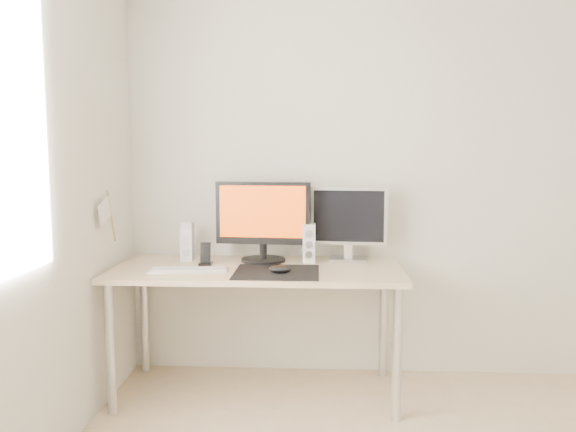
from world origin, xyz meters
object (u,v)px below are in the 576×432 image
object	(u,v)px
speaker_left	(187,241)
main_monitor	(263,218)
desk	(257,281)
mouse	(280,269)
speaker_right	(309,243)
second_monitor	(349,220)
phone_dock	(206,258)
keyboard	(189,270)

from	to	relation	value
speaker_left	main_monitor	bearing A→B (deg)	-1.94
desk	main_monitor	bearing A→B (deg)	84.00
desk	mouse	bearing A→B (deg)	-49.52
mouse	desk	xyz separation A→B (m)	(-0.14, 0.16, -0.10)
desk	speaker_right	world-z (taller)	speaker_right
second_monitor	main_monitor	bearing A→B (deg)	-172.52
speaker_right	phone_dock	world-z (taller)	speaker_right
keyboard	main_monitor	bearing A→B (deg)	37.05
speaker_left	phone_dock	bearing A→B (deg)	-45.16
keyboard	second_monitor	bearing A→B (deg)	21.71
keyboard	phone_dock	size ratio (longest dim) A/B	3.28
phone_dock	mouse	bearing A→B (deg)	-24.80
speaker_left	speaker_right	distance (m)	0.72
desk	phone_dock	xyz separation A→B (m)	(-0.30, 0.04, 0.12)
mouse	keyboard	distance (m)	0.50
desk	main_monitor	world-z (taller)	main_monitor
speaker_right	desk	bearing A→B (deg)	-151.09
mouse	main_monitor	distance (m)	0.41
speaker_left	keyboard	size ratio (longest dim) A/B	0.53
desk	keyboard	size ratio (longest dim) A/B	3.75
speaker_right	phone_dock	size ratio (longest dim) A/B	1.73
second_monitor	keyboard	xyz separation A→B (m)	(-0.87, -0.35, -0.23)
speaker_left	phone_dock	world-z (taller)	speaker_left
mouse	speaker_left	world-z (taller)	speaker_left
main_monitor	speaker_left	distance (m)	0.47
mouse	main_monitor	world-z (taller)	main_monitor
keyboard	speaker_left	bearing A→B (deg)	104.55
main_monitor	keyboard	distance (m)	0.53
second_monitor	keyboard	size ratio (longest dim) A/B	1.06
second_monitor	speaker_left	xyz separation A→B (m)	(-0.95, -0.05, -0.13)
main_monitor	second_monitor	xyz separation A→B (m)	(0.50, 0.07, -0.01)
speaker_right	keyboard	size ratio (longest dim) A/B	0.53
desk	main_monitor	distance (m)	0.37
speaker_left	desk	bearing A→B (deg)	-22.17
mouse	keyboard	world-z (taller)	mouse
second_monitor	speaker_right	distance (m)	0.27
desk	speaker_left	distance (m)	0.51
speaker_left	keyboard	xyz separation A→B (m)	(0.08, -0.30, -0.11)
main_monitor	second_monitor	world-z (taller)	main_monitor
desk	keyboard	world-z (taller)	keyboard
desk	second_monitor	distance (m)	0.65
mouse	desk	distance (m)	0.23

